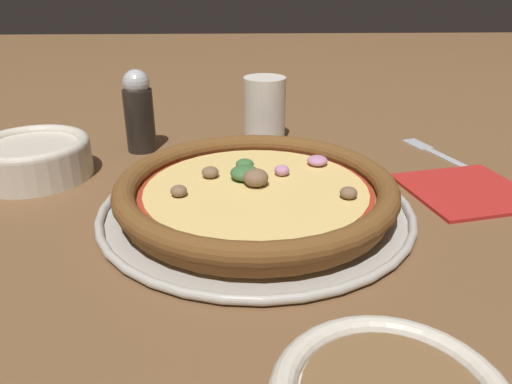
{
  "coord_description": "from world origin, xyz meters",
  "views": [
    {
      "loc": [
        0.02,
        0.47,
        0.24
      ],
      "look_at": [
        0.0,
        0.0,
        0.02
      ],
      "focal_mm": 35.0,
      "sensor_mm": 36.0,
      "label": 1
    }
  ],
  "objects_px": {
    "fork": "(447,158)",
    "pepper_shaker": "(139,111)",
    "pizza": "(256,190)",
    "drinking_cup": "(264,110)",
    "napkin": "(467,189)",
    "pizza_tray": "(256,209)",
    "bowl_near": "(33,157)"
  },
  "relations": [
    {
      "from": "fork",
      "to": "pepper_shaker",
      "type": "bearing_deg",
      "value": 63.99
    },
    {
      "from": "pizza",
      "to": "pepper_shaker",
      "type": "relative_size",
      "value": 2.58
    },
    {
      "from": "drinking_cup",
      "to": "napkin",
      "type": "relative_size",
      "value": 0.61
    },
    {
      "from": "pizza_tray",
      "to": "drinking_cup",
      "type": "distance_m",
      "value": 0.24
    },
    {
      "from": "bowl_near",
      "to": "drinking_cup",
      "type": "xyz_separation_m",
      "value": [
        -0.29,
        -0.13,
        0.02
      ]
    },
    {
      "from": "pizza",
      "to": "bowl_near",
      "type": "xyz_separation_m",
      "value": [
        0.27,
        -0.11,
        -0.0
      ]
    },
    {
      "from": "fork",
      "to": "pepper_shaker",
      "type": "xyz_separation_m",
      "value": [
        0.42,
        -0.05,
        0.05
      ]
    },
    {
      "from": "fork",
      "to": "pizza_tray",
      "type": "bearing_deg",
      "value": 100.64
    },
    {
      "from": "pepper_shaker",
      "to": "bowl_near",
      "type": "bearing_deg",
      "value": 38.69
    },
    {
      "from": "pizza_tray",
      "to": "fork",
      "type": "height_order",
      "value": "pizza_tray"
    },
    {
      "from": "drinking_cup",
      "to": "pepper_shaker",
      "type": "distance_m",
      "value": 0.18
    },
    {
      "from": "pizza",
      "to": "napkin",
      "type": "height_order",
      "value": "pizza"
    },
    {
      "from": "drinking_cup",
      "to": "pizza_tray",
      "type": "bearing_deg",
      "value": 85.09
    },
    {
      "from": "drinking_cup",
      "to": "pepper_shaker",
      "type": "height_order",
      "value": "pepper_shaker"
    },
    {
      "from": "pizza_tray",
      "to": "bowl_near",
      "type": "xyz_separation_m",
      "value": [
        0.27,
        -0.11,
        0.02
      ]
    },
    {
      "from": "pizza_tray",
      "to": "pepper_shaker",
      "type": "distance_m",
      "value": 0.26
    },
    {
      "from": "pizza_tray",
      "to": "fork",
      "type": "bearing_deg",
      "value": -150.11
    },
    {
      "from": "pizza_tray",
      "to": "drinking_cup",
      "type": "bearing_deg",
      "value": -94.91
    },
    {
      "from": "pizza_tray",
      "to": "napkin",
      "type": "distance_m",
      "value": 0.25
    },
    {
      "from": "pizza",
      "to": "napkin",
      "type": "xyz_separation_m",
      "value": [
        -0.24,
        -0.04,
        -0.02
      ]
    },
    {
      "from": "pizza_tray",
      "to": "fork",
      "type": "relative_size",
      "value": 1.75
    },
    {
      "from": "napkin",
      "to": "pizza",
      "type": "bearing_deg",
      "value": 9.94
    },
    {
      "from": "drinking_cup",
      "to": "napkin",
      "type": "height_order",
      "value": "drinking_cup"
    },
    {
      "from": "napkin",
      "to": "pepper_shaker",
      "type": "xyz_separation_m",
      "value": [
        0.4,
        -0.16,
        0.05
      ]
    },
    {
      "from": "pizza",
      "to": "bowl_near",
      "type": "relative_size",
      "value": 2.14
    },
    {
      "from": "drinking_cup",
      "to": "fork",
      "type": "xyz_separation_m",
      "value": [
        -0.24,
        0.09,
        -0.05
      ]
    },
    {
      "from": "bowl_near",
      "to": "fork",
      "type": "height_order",
      "value": "bowl_near"
    },
    {
      "from": "fork",
      "to": "napkin",
      "type": "bearing_deg",
      "value": 151.14
    },
    {
      "from": "pizza",
      "to": "fork",
      "type": "distance_m",
      "value": 0.3
    },
    {
      "from": "pepper_shaker",
      "to": "drinking_cup",
      "type": "bearing_deg",
      "value": -168.31
    },
    {
      "from": "bowl_near",
      "to": "fork",
      "type": "bearing_deg",
      "value": -175.45
    },
    {
      "from": "bowl_near",
      "to": "napkin",
      "type": "bearing_deg",
      "value": 172.72
    }
  ]
}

